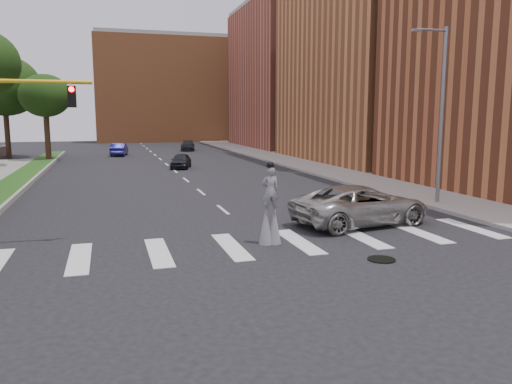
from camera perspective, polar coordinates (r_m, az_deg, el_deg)
The scene contains 16 objects.
ground_plane at distance 17.39m, azimuth 2.12°, elevation -6.78°, with size 160.00×160.00×0.00m, color black.
grass_median at distance 36.65m, azimuth -26.07°, elevation 0.78°, with size 2.00×60.00×0.25m, color #1D4814.
median_curb at distance 36.49m, azimuth -24.45°, elevation 0.88°, with size 0.20×60.00×0.28m, color gray.
sidewalk_right at distance 44.84m, azimuth 7.00°, elevation 2.87°, with size 5.00×90.00×0.18m, color gray.
manhole at distance 16.85m, azimuth 14.15°, elevation -7.48°, with size 0.90×0.90×0.04m, color black.
building_mid at distance 53.92m, azimuth 14.70°, elevation 16.33°, with size 16.00×22.00×24.00m, color #BA6A3A.
building_far at distance 75.23m, azimuth 4.89°, elevation 12.83°, with size 16.00×22.00×20.00m, color #B05441.
building_backdrop at distance 94.64m, azimuth -9.89°, elevation 11.29°, with size 26.00×14.00×18.00m, color #BA6A3A.
streetlight at distance 27.27m, azimuth 20.33°, elevation 8.74°, with size 2.05×0.20×9.00m.
stilt_performer at distance 18.10m, azimuth 1.62°, elevation -2.26°, with size 0.84×0.54×3.03m.
suv_crossing at distance 21.84m, azimuth 11.94°, elevation -1.46°, with size 2.82×6.12×1.70m, color #A4A19B.
car_near at distance 44.71m, azimuth -8.58°, elevation 3.55°, with size 1.55×3.85×1.31m, color black.
car_mid at distance 60.04m, azimuth -15.36°, elevation 4.72°, with size 1.54×4.41×1.45m, color navy.
car_far at distance 66.87m, azimuth -7.80°, elevation 5.25°, with size 1.78×4.37×1.27m, color black.
tree_5 at distance 60.67m, azimuth -26.88°, elevation 10.77°, with size 7.56×7.56×10.98m.
tree_6 at distance 54.92m, azimuth -22.98°, elevation 10.04°, with size 5.01×5.01×8.71m.
Camera 1 is at (-5.40, -15.85, 4.66)m, focal length 35.00 mm.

